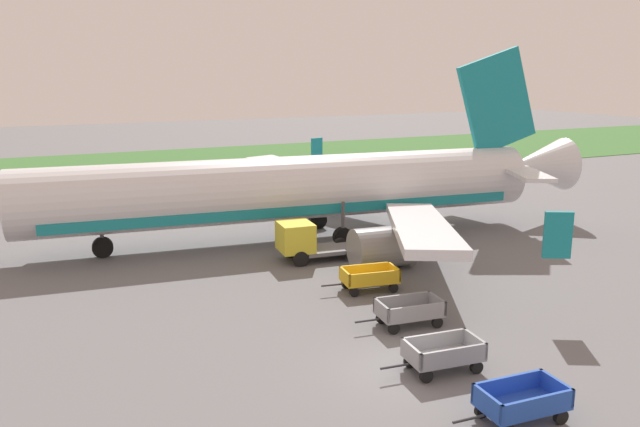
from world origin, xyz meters
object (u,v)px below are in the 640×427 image
object	(u,v)px
service_truck_beside_carts	(304,241)
airplane	(306,189)
baggage_cart_fourth_in_row	(369,278)
baggage_cart_second_in_row	(443,354)
baggage_cart_nearest	(521,401)
baggage_cart_third_in_row	(409,311)

from	to	relation	value
service_truck_beside_carts	airplane	bearing A→B (deg)	64.40
baggage_cart_fourth_in_row	airplane	bearing A→B (deg)	83.28
service_truck_beside_carts	baggage_cart_second_in_row	bearing A→B (deg)	-93.85
airplane	service_truck_beside_carts	bearing A→B (deg)	-115.60
airplane	baggage_cart_nearest	xyz separation A→B (m)	(-2.66, -20.94, -2.45)
baggage_cart_nearest	baggage_cart_fourth_in_row	xyz separation A→B (m)	(1.54, 11.43, 0.00)
baggage_cart_second_in_row	service_truck_beside_carts	distance (m)	13.47
baggage_cart_nearest	baggage_cart_third_in_row	world-z (taller)	same
service_truck_beside_carts	baggage_cart_nearest	bearing A→B (deg)	-92.52
baggage_cart_fourth_in_row	service_truck_beside_carts	world-z (taller)	service_truck_beside_carts
airplane	service_truck_beside_carts	world-z (taller)	airplane
baggage_cart_fourth_in_row	service_truck_beside_carts	xyz separation A→B (m)	(-0.79, 5.52, 0.50)
airplane	baggage_cart_second_in_row	world-z (taller)	airplane
baggage_cart_nearest	service_truck_beside_carts	xyz separation A→B (m)	(0.75, 16.95, 0.50)
airplane	baggage_cart_second_in_row	bearing A→B (deg)	-99.19
baggage_cart_nearest	baggage_cart_second_in_row	size ratio (longest dim) A/B	1.00
baggage_cart_third_in_row	airplane	bearing A→B (deg)	82.80
baggage_cart_fourth_in_row	baggage_cart_third_in_row	bearing A→B (deg)	-98.28
baggage_cart_second_in_row	baggage_cart_third_in_row	xyz separation A→B (m)	(1.09, 3.71, 0.00)
baggage_cart_third_in_row	service_truck_beside_carts	world-z (taller)	service_truck_beside_carts
airplane	baggage_cart_fourth_in_row	xyz separation A→B (m)	(-1.12, -9.51, -2.45)
baggage_cart_second_in_row	baggage_cart_third_in_row	bearing A→B (deg)	73.68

